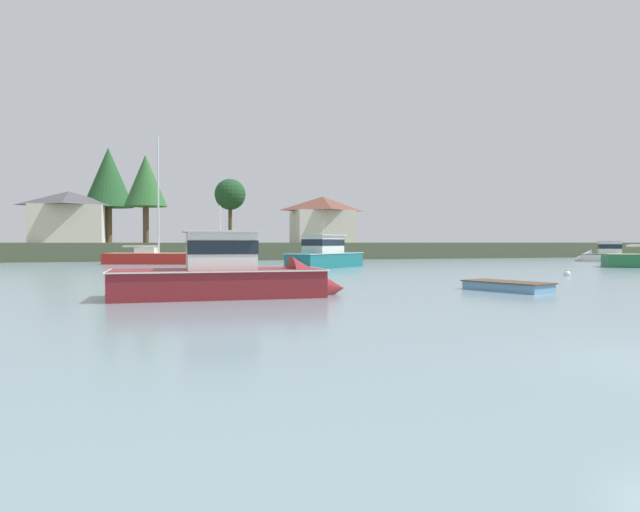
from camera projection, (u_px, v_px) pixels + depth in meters
name	position (u px, v px, depth m)	size (l,w,h in m)	color
far_shore_bank	(210.00, 249.00, 92.18)	(202.38, 59.98, 1.97)	#4C563D
cruiser_teal	(320.00, 260.00, 44.96)	(8.40, 7.67, 4.46)	#196B70
cruiser_maroon	(242.00, 283.00, 21.45)	(8.84, 3.11, 4.45)	maroon
sailboat_red	(151.00, 261.00, 53.37)	(8.89, 4.89, 12.51)	#B2231E
dinghy_skyblue	(507.00, 287.00, 23.99)	(2.80, 3.98, 0.54)	#669ECC
cruiser_white	(606.00, 257.00, 60.46)	(7.30, 6.33, 4.12)	white
mooring_buoy_white	(567.00, 274.00, 34.96)	(0.42, 0.42, 0.47)	white
shore_tree_left_mid	(108.00, 178.00, 86.06)	(7.34, 7.34, 14.31)	brown
shore_tree_center_left	(146.00, 181.00, 62.73)	(4.63, 4.63, 9.66)	brown
shore_tree_right	(230.00, 195.00, 87.62)	(4.75, 4.75, 9.78)	brown
cottage_behind_trees	(322.00, 219.00, 88.31)	(9.61, 7.20, 7.10)	silver
cottage_hillside	(69.00, 216.00, 82.38)	(10.33, 8.96, 7.40)	silver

